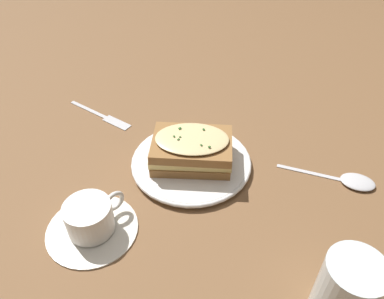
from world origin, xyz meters
name	(u,v)px	position (x,y,z in m)	size (l,w,h in m)	color
ground_plane	(187,157)	(0.00, 0.00, 0.00)	(2.40, 2.40, 0.00)	brown
dinner_plate	(192,162)	(0.00, -0.03, 0.01)	(0.24, 0.24, 0.01)	white
sandwich	(192,149)	(0.00, -0.03, 0.04)	(0.18, 0.16, 0.06)	olive
teacup_with_saucer	(91,220)	(-0.20, -0.12, 0.02)	(0.15, 0.15, 0.06)	silver
water_glass	(346,291)	(0.10, -0.37, 0.06)	(0.08, 0.08, 0.11)	silver
fork	(106,117)	(-0.14, 0.19, 0.00)	(0.12, 0.16, 0.00)	silver
spoon	(352,181)	(0.27, -0.17, 0.00)	(0.16, 0.13, 0.01)	silver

